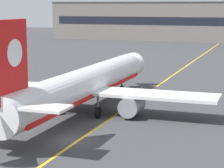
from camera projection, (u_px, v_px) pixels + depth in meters
name	position (u px, v px, depth m)	size (l,w,h in m)	color
ground_plane	(73.00, 140.00, 44.09)	(400.00, 400.00, 0.00)	#3D3D3F
taxiway_centreline	(154.00, 88.00, 71.82)	(0.30, 180.00, 0.01)	yellow
airliner_foreground	(83.00, 85.00, 54.85)	(32.06, 41.44, 11.65)	white
safety_cone_by_nose_gear	(142.00, 88.00, 70.59)	(0.44, 0.44, 0.55)	orange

